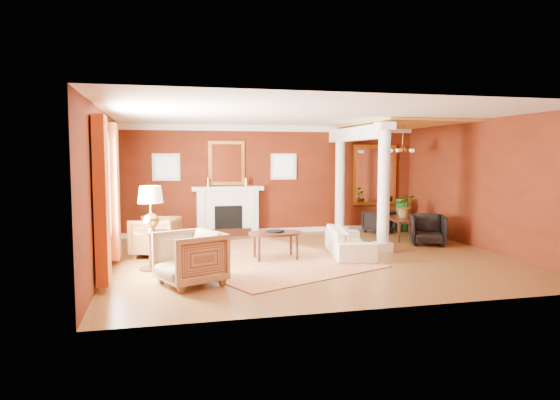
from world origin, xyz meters
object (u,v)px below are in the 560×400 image
object	(u,v)px
armchair_leopard	(155,235)
armchair_stripe	(190,255)
side_table	(151,213)
sofa	(349,237)
dining_table	(406,222)
coffee_table	(276,234)

from	to	relation	value
armchair_leopard	armchair_stripe	size ratio (longest dim) A/B	0.94
side_table	sofa	bearing A→B (deg)	6.33
armchair_leopard	sofa	bearing A→B (deg)	95.26
side_table	dining_table	distance (m)	6.65
armchair_leopard	coffee_table	xyz separation A→B (m)	(2.36, -0.89, 0.06)
armchair_stripe	side_table	xyz separation A→B (m)	(-0.62, 1.27, 0.56)
sofa	dining_table	size ratio (longest dim) A/B	1.32
armchair_leopard	dining_table	xyz separation A→B (m)	(6.20, 0.93, -0.04)
sofa	armchair_leopard	world-z (taller)	armchair_leopard
side_table	armchair_leopard	bearing A→B (deg)	87.69
armchair_leopard	armchair_stripe	world-z (taller)	armchair_stripe
sofa	coffee_table	xyz separation A→B (m)	(-1.61, -0.07, 0.13)
armchair_leopard	armchair_stripe	xyz separation A→B (m)	(0.57, -2.54, 0.03)
sofa	dining_table	world-z (taller)	dining_table
sofa	side_table	bearing A→B (deg)	107.22
armchair_stripe	side_table	world-z (taller)	side_table
side_table	dining_table	world-z (taller)	side_table
armchair_stripe	coffee_table	size ratio (longest dim) A/B	0.87
sofa	armchair_stripe	xyz separation A→B (m)	(-3.41, -1.71, 0.10)
armchair_leopard	side_table	size ratio (longest dim) A/B	0.59
coffee_table	side_table	size ratio (longest dim) A/B	0.71
side_table	armchair_stripe	bearing A→B (deg)	-63.90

